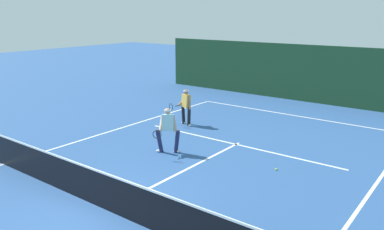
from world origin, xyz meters
TOP-DOWN VIEW (x-y plane):
  - ground_plane at (0.00, 0.00)m, footprint 80.00×80.00m
  - court_line_baseline_far at (0.00, 11.45)m, footprint 9.91×0.10m
  - court_line_sideline_left at (-4.96, 0.00)m, footprint 0.10×22.91m
  - court_line_service at (0.00, 6.19)m, footprint 8.08×0.10m
  - court_line_centre at (0.00, 3.20)m, footprint 0.10×6.40m
  - tennis_net at (0.00, 0.00)m, footprint 10.87×0.09m
  - player_near at (-1.45, 4.03)m, footprint 0.81×1.02m
  - player_far at (-3.08, 7.12)m, footprint 0.94×0.87m
  - tennis_ball at (2.25, 4.85)m, footprint 0.07×0.07m
  - back_fence_windscreen at (0.00, 14.69)m, footprint 19.67×0.12m

SIDE VIEW (x-z plane):
  - ground_plane at x=0.00m, z-range 0.00..0.00m
  - court_line_baseline_far at x=0.00m, z-range 0.00..0.01m
  - court_line_sideline_left at x=-4.96m, z-range 0.00..0.01m
  - court_line_service at x=0.00m, z-range 0.00..0.01m
  - court_line_centre at x=0.00m, z-range 0.00..0.01m
  - tennis_ball at x=2.25m, z-range 0.00..0.07m
  - tennis_net at x=0.00m, z-range -0.04..1.07m
  - player_far at x=-3.08m, z-range 0.07..1.64m
  - player_near at x=-1.45m, z-range 0.07..1.66m
  - back_fence_windscreen at x=0.00m, z-range 0.00..3.07m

